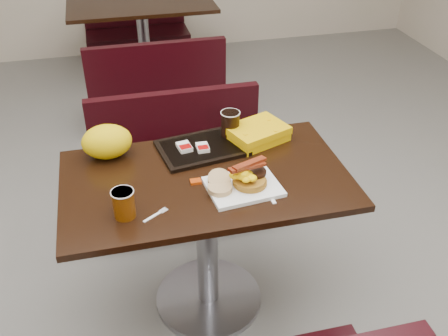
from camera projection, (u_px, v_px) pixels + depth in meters
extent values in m
cube|color=gray|center=(209.00, 299.00, 2.58)|extent=(6.00, 7.00, 0.01)
cube|color=white|center=(243.00, 187.00, 2.09)|extent=(0.31, 0.25, 0.02)
cylinder|color=#A3731B|center=(250.00, 181.00, 2.08)|extent=(0.14, 0.14, 0.03)
cylinder|color=black|center=(256.00, 172.00, 2.10)|extent=(0.11, 0.11, 0.01)
ellipsoid|color=#FFC905|center=(243.00, 176.00, 2.04)|extent=(0.11, 0.10, 0.05)
cylinder|color=tan|center=(220.00, 188.00, 2.05)|extent=(0.12, 0.12, 0.02)
cylinder|color=tan|center=(219.00, 179.00, 2.08)|extent=(0.10, 0.10, 0.05)
cylinder|color=#914205|center=(124.00, 204.00, 1.91)|extent=(0.09, 0.09, 0.11)
cube|color=white|center=(266.00, 190.00, 2.08)|extent=(0.02, 0.18, 0.00)
cube|color=#A23106|center=(196.00, 181.00, 2.12)|extent=(0.05, 0.03, 0.01)
cube|color=black|center=(202.00, 148.00, 2.33)|extent=(0.42, 0.33, 0.02)
cube|color=silver|center=(184.00, 147.00, 2.30)|extent=(0.07, 0.09, 0.02)
cube|color=silver|center=(203.00, 147.00, 2.30)|extent=(0.05, 0.07, 0.02)
cylinder|color=black|center=(230.00, 124.00, 2.38)|extent=(0.09, 0.09, 0.12)
cube|color=#E0A803|center=(257.00, 133.00, 2.39)|extent=(0.31, 0.28, 0.07)
ellipsoid|color=yellow|center=(107.00, 142.00, 2.25)|extent=(0.23, 0.18, 0.15)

